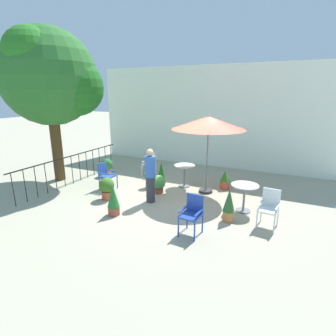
# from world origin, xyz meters

# --- Properties ---
(ground_plane) EXTENTS (60.00, 60.00, 0.00)m
(ground_plane) POSITION_xyz_m (0.00, 0.00, 0.00)
(ground_plane) COLOR #A09B83
(villa_facade) EXTENTS (10.42, 0.30, 4.24)m
(villa_facade) POSITION_xyz_m (0.00, 4.54, 2.12)
(villa_facade) COLOR white
(villa_facade) RESTS_ON ground
(terrace_railing) EXTENTS (0.03, 4.84, 1.01)m
(terrace_railing) POSITION_xyz_m (-3.60, 0.00, 0.68)
(terrace_railing) COLOR black
(terrace_railing) RESTS_ON ground
(shade_tree) EXTENTS (3.39, 3.23, 5.25)m
(shade_tree) POSITION_xyz_m (-4.30, 0.17, 3.64)
(shade_tree) COLOR #4F381C
(shade_tree) RESTS_ON ground
(patio_umbrella_0) EXTENTS (2.26, 2.26, 2.50)m
(patio_umbrella_0) POSITION_xyz_m (0.96, 1.18, 2.23)
(patio_umbrella_0) COLOR #2D2D2D
(patio_umbrella_0) RESTS_ON ground
(cafe_table_0) EXTENTS (0.70, 0.70, 0.76)m
(cafe_table_0) POSITION_xyz_m (0.12, 1.40, 0.53)
(cafe_table_0) COLOR silver
(cafe_table_0) RESTS_ON ground
(cafe_table_1) EXTENTS (0.73, 0.73, 0.77)m
(cafe_table_1) POSITION_xyz_m (2.33, 0.22, 0.53)
(cafe_table_1) COLOR silver
(cafe_table_1) RESTS_ON ground
(patio_chair_0) EXTENTS (0.46, 0.52, 0.91)m
(patio_chair_0) POSITION_xyz_m (1.47, -1.49, 0.53)
(patio_chair_0) COLOR #2440A0
(patio_chair_0) RESTS_ON ground
(patio_chair_1) EXTENTS (0.47, 0.44, 0.89)m
(patio_chair_1) POSITION_xyz_m (-2.16, 0.06, 0.52)
(patio_chair_1) COLOR #2D509C
(patio_chair_1) RESTS_ON ground
(patio_chair_2) EXTENTS (0.55, 0.51, 0.87)m
(patio_chair_2) POSITION_xyz_m (-1.58, 2.10, 0.50)
(patio_chair_2) COLOR silver
(patio_chair_2) RESTS_ON ground
(patio_chair_3) EXTENTS (0.48, 0.53, 0.92)m
(patio_chair_3) POSITION_xyz_m (3.02, -0.39, 0.53)
(patio_chair_3) COLOR white
(patio_chair_3) RESTS_ON ground
(potted_plant_0) EXTENTS (0.47, 0.47, 0.68)m
(potted_plant_0) POSITION_xyz_m (-1.58, -0.66, 0.37)
(potted_plant_0) COLOR #BB5334
(potted_plant_0) RESTS_ON ground
(potted_plant_1) EXTENTS (0.32, 0.32, 0.87)m
(potted_plant_1) POSITION_xyz_m (-0.73, -1.47, 0.44)
(potted_plant_1) COLOR brown
(potted_plant_1) RESTS_ON ground
(potted_plant_2) EXTENTS (0.32, 0.32, 0.58)m
(potted_plant_2) POSITION_xyz_m (-0.94, 0.78, 0.34)
(potted_plant_2) COLOR brown
(potted_plant_2) RESTS_ON ground
(potted_plant_3) EXTENTS (0.44, 0.44, 0.69)m
(potted_plant_3) POSITION_xyz_m (-3.05, 1.25, 0.39)
(potted_plant_3) COLOR #C06540
(potted_plant_3) RESTS_ON ground
(potted_plant_4) EXTENTS (0.30, 0.30, 0.86)m
(potted_plant_4) POSITION_xyz_m (2.09, -0.53, 0.44)
(potted_plant_4) COLOR #BD7541
(potted_plant_4) RESTS_ON ground
(potted_plant_5) EXTENTS (0.32, 0.32, 0.64)m
(potted_plant_5) POSITION_xyz_m (1.44, 1.75, 0.32)
(potted_plant_5) COLOR #AF4931
(potted_plant_5) RESTS_ON ground
(potted_plant_6) EXTENTS (0.26, 0.26, 0.79)m
(potted_plant_6) POSITION_xyz_m (-0.78, 1.42, 0.39)
(potted_plant_6) COLOR #BF7048
(potted_plant_6) RESTS_ON ground
(potted_plant_7) EXTENTS (0.46, 0.46, 0.59)m
(potted_plant_7) POSITION_xyz_m (-0.41, 0.48, 0.32)
(potted_plant_7) COLOR #98432F
(potted_plant_7) RESTS_ON ground
(standing_person) EXTENTS (0.39, 0.39, 1.60)m
(standing_person) POSITION_xyz_m (-0.28, -0.28, 0.82)
(standing_person) COLOR #33333D
(standing_person) RESTS_ON ground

